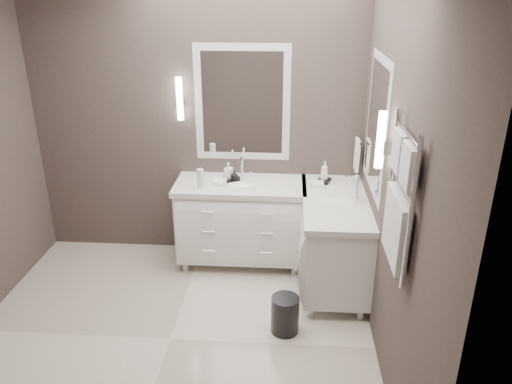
# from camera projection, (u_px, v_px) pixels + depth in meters

# --- Properties ---
(floor) EXTENTS (3.20, 3.00, 0.01)m
(floor) POSITION_uv_depth(u_px,v_px,m) (170.00, 339.00, 3.94)
(floor) COLOR beige
(floor) RESTS_ON ground
(wall_back) EXTENTS (3.20, 0.01, 2.70)m
(wall_back) POSITION_uv_depth(u_px,v_px,m) (196.00, 123.00, 4.80)
(wall_back) COLOR #433836
(wall_back) RESTS_ON floor
(wall_front) EXTENTS (3.20, 0.01, 2.70)m
(wall_front) POSITION_uv_depth(u_px,v_px,m) (65.00, 315.00, 2.03)
(wall_front) COLOR #433836
(wall_front) RESTS_ON floor
(wall_right) EXTENTS (0.01, 3.00, 2.70)m
(wall_right) POSITION_uv_depth(u_px,v_px,m) (395.00, 186.00, 3.32)
(wall_right) COLOR #433836
(wall_right) RESTS_ON floor
(vanity_back) EXTENTS (1.24, 0.59, 0.97)m
(vanity_back) POSITION_uv_depth(u_px,v_px,m) (241.00, 218.00, 4.85)
(vanity_back) COLOR white
(vanity_back) RESTS_ON floor
(vanity_right) EXTENTS (0.59, 1.24, 0.97)m
(vanity_right) POSITION_uv_depth(u_px,v_px,m) (334.00, 236.00, 4.50)
(vanity_right) COLOR white
(vanity_right) RESTS_ON floor
(mirror_back) EXTENTS (0.90, 0.02, 1.10)m
(mirror_back) POSITION_uv_depth(u_px,v_px,m) (242.00, 104.00, 4.68)
(mirror_back) COLOR white
(mirror_back) RESTS_ON wall_back
(mirror_right) EXTENTS (0.02, 0.90, 1.10)m
(mirror_right) POSITION_uv_depth(u_px,v_px,m) (376.00, 125.00, 3.97)
(mirror_right) COLOR white
(mirror_right) RESTS_ON wall_right
(sconce_back) EXTENTS (0.06, 0.06, 0.40)m
(sconce_back) POSITION_uv_depth(u_px,v_px,m) (180.00, 100.00, 4.64)
(sconce_back) COLOR white
(sconce_back) RESTS_ON wall_back
(sconce_right) EXTENTS (0.06, 0.06, 0.40)m
(sconce_right) POSITION_uv_depth(u_px,v_px,m) (381.00, 141.00, 3.43)
(sconce_right) COLOR white
(sconce_right) RESTS_ON wall_right
(towel_bar_corner) EXTENTS (0.03, 0.22, 0.30)m
(towel_bar_corner) POSITION_uv_depth(u_px,v_px,m) (357.00, 154.00, 4.66)
(towel_bar_corner) COLOR white
(towel_bar_corner) RESTS_ON wall_right
(towel_ladder) EXTENTS (0.06, 0.58, 0.90)m
(towel_ladder) POSITION_uv_depth(u_px,v_px,m) (399.00, 205.00, 2.94)
(towel_ladder) COLOR white
(towel_ladder) RESTS_ON wall_right
(waste_bin) EXTENTS (0.27, 0.27, 0.31)m
(waste_bin) POSITION_uv_depth(u_px,v_px,m) (285.00, 315.00, 3.97)
(waste_bin) COLOR black
(waste_bin) RESTS_ON floor
(amenity_tray_back) EXTENTS (0.18, 0.15, 0.02)m
(amenity_tray_back) POSITION_uv_depth(u_px,v_px,m) (232.00, 180.00, 4.75)
(amenity_tray_back) COLOR black
(amenity_tray_back) RESTS_ON vanity_back
(amenity_tray_right) EXTENTS (0.15, 0.18, 0.02)m
(amenity_tray_right) POSITION_uv_depth(u_px,v_px,m) (324.00, 181.00, 4.74)
(amenity_tray_right) COLOR black
(amenity_tray_right) RESTS_ON vanity_right
(water_bottle) EXTENTS (0.07, 0.07, 0.18)m
(water_bottle) POSITION_uv_depth(u_px,v_px,m) (200.00, 178.00, 4.58)
(water_bottle) COLOR silver
(water_bottle) RESTS_ON vanity_back
(soap_bottle_a) EXTENTS (0.09, 0.09, 0.15)m
(soap_bottle_a) POSITION_uv_depth(u_px,v_px,m) (229.00, 170.00, 4.74)
(soap_bottle_a) COLOR white
(soap_bottle_a) RESTS_ON amenity_tray_back
(soap_bottle_b) EXTENTS (0.09, 0.09, 0.09)m
(soap_bottle_b) POSITION_uv_depth(u_px,v_px,m) (234.00, 175.00, 4.70)
(soap_bottle_b) COLOR black
(soap_bottle_b) RESTS_ON amenity_tray_back
(soap_bottle_c) EXTENTS (0.09, 0.09, 0.18)m
(soap_bottle_c) POSITION_uv_depth(u_px,v_px,m) (324.00, 171.00, 4.70)
(soap_bottle_c) COLOR white
(soap_bottle_c) RESTS_ON amenity_tray_right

